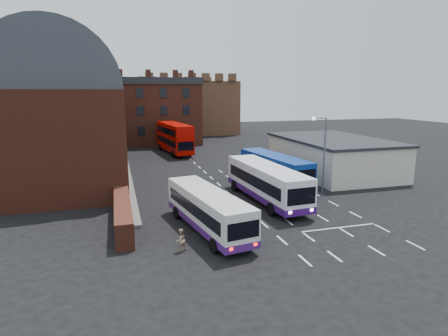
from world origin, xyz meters
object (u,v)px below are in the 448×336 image
object	(u,v)px
bus_white_outbound	(208,208)
pedestrian_red	(215,235)
bus_red_double	(174,138)
pedestrian_beige	(181,240)
bus_white_inbound	(266,180)
bus_blue	(275,167)
street_lamp	(322,148)

from	to	relation	value
bus_white_outbound	pedestrian_red	bearing A→B (deg)	-104.49
bus_red_double	pedestrian_beige	xyz separation A→B (m)	(-5.48, -37.50, -1.81)
bus_white_inbound	pedestrian_red	distance (m)	11.11
pedestrian_beige	bus_red_double	bearing A→B (deg)	-128.20
bus_white_outbound	bus_blue	size ratio (longest dim) A/B	0.94
bus_white_inbound	street_lamp	distance (m)	6.47
bus_blue	street_lamp	bearing A→B (deg)	105.03
pedestrian_red	pedestrian_beige	distance (m)	2.24
bus_white_inbound	pedestrian_red	world-z (taller)	bus_white_inbound
bus_white_inbound	bus_red_double	world-z (taller)	bus_red_double
street_lamp	bus_red_double	bearing A→B (deg)	108.92
bus_blue	pedestrian_red	size ratio (longest dim) A/B	7.07
bus_blue	bus_red_double	world-z (taller)	bus_red_double
bus_white_inbound	bus_red_double	xyz separation A→B (m)	(-3.81, 28.93, 0.60)
bus_white_outbound	bus_white_inbound	size ratio (longest dim) A/B	0.89
bus_white_outbound	bus_red_double	distance (m)	34.65
pedestrian_red	bus_white_inbound	bearing A→B (deg)	-132.40
street_lamp	pedestrian_red	size ratio (longest dim) A/B	4.62
bus_blue	pedestrian_red	bearing A→B (deg)	46.56
bus_red_double	bus_white_inbound	bearing A→B (deg)	90.36
bus_red_double	street_lamp	bearing A→B (deg)	101.78
bus_white_outbound	street_lamp	world-z (taller)	street_lamp
pedestrian_beige	bus_white_inbound	bearing A→B (deg)	-167.17
street_lamp	pedestrian_beige	bearing A→B (deg)	-148.90
bus_white_outbound	bus_white_inbound	xyz separation A→B (m)	(6.80, 5.59, 0.24)
bus_white_inbound	pedestrian_red	size ratio (longest dim) A/B	7.51
bus_white_outbound	street_lamp	xyz separation A→B (m)	(12.71, 6.18, 2.83)
pedestrian_red	pedestrian_beige	xyz separation A→B (m)	(-2.24, -0.05, -0.08)
bus_red_double	street_lamp	xyz separation A→B (m)	(9.71, -28.33, 1.99)
bus_white_outbound	bus_white_inbound	bearing A→B (deg)	29.73
bus_blue	pedestrian_beige	distance (m)	19.61
bus_white_outbound	bus_blue	bearing A→B (deg)	38.98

